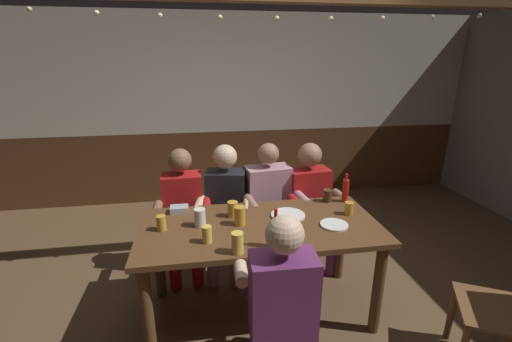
# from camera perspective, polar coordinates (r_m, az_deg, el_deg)

# --- Properties ---
(ground_plane) EXTENTS (8.14, 8.14, 0.00)m
(ground_plane) POSITION_cam_1_polar(r_m,az_deg,el_deg) (2.99, 0.69, -22.30)
(ground_plane) COLOR brown
(back_wall_upper) EXTENTS (6.78, 0.12, 1.53)m
(back_wall_upper) POSITION_cam_1_polar(r_m,az_deg,el_deg) (4.74, -4.61, 15.82)
(back_wall_upper) COLOR beige
(back_wall_wainscot) EXTENTS (6.78, 0.12, 0.97)m
(back_wall_wainscot) POSITION_cam_1_polar(r_m,az_deg,el_deg) (4.96, -4.24, 1.21)
(back_wall_wainscot) COLOR brown
(back_wall_wainscot) RESTS_ON ground_plane
(dining_table) EXTENTS (1.76, 0.84, 0.77)m
(dining_table) POSITION_cam_1_polar(r_m,az_deg,el_deg) (2.61, 0.72, -11.12)
(dining_table) COLOR brown
(dining_table) RESTS_ON ground_plane
(person_0) EXTENTS (0.50, 0.52, 1.19)m
(person_0) POSITION_cam_1_polar(r_m,az_deg,el_deg) (3.17, -12.04, -6.05)
(person_0) COLOR #AD1919
(person_0) RESTS_ON ground_plane
(person_1) EXTENTS (0.54, 0.58, 1.21)m
(person_1) POSITION_cam_1_polar(r_m,az_deg,el_deg) (3.16, -5.11, -5.53)
(person_1) COLOR black
(person_1) RESTS_ON ground_plane
(person_2) EXTENTS (0.58, 0.57, 1.21)m
(person_2) POSITION_cam_1_polar(r_m,az_deg,el_deg) (3.22, 2.36, -5.10)
(person_2) COLOR #B78493
(person_2) RESTS_ON ground_plane
(person_3) EXTENTS (0.56, 0.56, 1.20)m
(person_3) POSITION_cam_1_polar(r_m,az_deg,el_deg) (3.31, 9.14, -4.63)
(person_3) COLOR #AD1919
(person_3) RESTS_ON ground_plane
(person_4) EXTENTS (0.51, 0.52, 1.19)m
(person_4) POSITION_cam_1_polar(r_m,az_deg,el_deg) (2.09, 4.04, -19.91)
(person_4) COLOR #6B2D66
(person_4) RESTS_ON ground_plane
(condiment_caddy) EXTENTS (0.14, 0.10, 0.05)m
(condiment_caddy) POSITION_cam_1_polar(r_m,az_deg,el_deg) (2.81, -12.65, -6.23)
(condiment_caddy) COLOR #B2B7BC
(condiment_caddy) RESTS_ON dining_table
(plate_0) EXTENTS (0.27, 0.27, 0.01)m
(plate_0) POSITION_cam_1_polar(r_m,az_deg,el_deg) (2.70, 5.33, -7.32)
(plate_0) COLOR white
(plate_0) RESTS_ON dining_table
(plate_1) EXTENTS (0.20, 0.20, 0.01)m
(plate_1) POSITION_cam_1_polar(r_m,az_deg,el_deg) (2.60, 12.86, -8.72)
(plate_1) COLOR white
(plate_1) RESTS_ON dining_table
(bottle_0) EXTENTS (0.05, 0.05, 0.27)m
(bottle_0) POSITION_cam_1_polar(r_m,az_deg,el_deg) (2.24, 3.25, -10.04)
(bottle_0) COLOR red
(bottle_0) RESTS_ON dining_table
(bottle_1) EXTENTS (0.05, 0.05, 0.25)m
(bottle_1) POSITION_cam_1_polar(r_m,az_deg,el_deg) (3.00, 14.65, -3.10)
(bottle_1) COLOR red
(bottle_1) RESTS_ON dining_table
(pint_glass_0) EXTENTS (0.07, 0.07, 0.12)m
(pint_glass_0) POSITION_cam_1_polar(r_m,az_deg,el_deg) (2.33, -8.16, -10.38)
(pint_glass_0) COLOR #E5C64C
(pint_glass_0) RESTS_ON dining_table
(pint_glass_1) EXTENTS (0.07, 0.07, 0.11)m
(pint_glass_1) POSITION_cam_1_polar(r_m,az_deg,el_deg) (2.55, -15.47, -8.35)
(pint_glass_1) COLOR gold
(pint_glass_1) RESTS_ON dining_table
(pint_glass_2) EXTENTS (0.08, 0.08, 0.14)m
(pint_glass_2) POSITION_cam_1_polar(r_m,az_deg,el_deg) (2.19, -3.10, -11.85)
(pint_glass_2) COLOR #E5C64C
(pint_glass_2) RESTS_ON dining_table
(pint_glass_3) EXTENTS (0.08, 0.08, 0.10)m
(pint_glass_3) POSITION_cam_1_polar(r_m,az_deg,el_deg) (2.99, 11.78, -4.03)
(pint_glass_3) COLOR #4C2D19
(pint_glass_3) RESTS_ON dining_table
(pint_glass_4) EXTENTS (0.08, 0.08, 0.13)m
(pint_glass_4) POSITION_cam_1_polar(r_m,az_deg,el_deg) (2.54, -9.31, -7.65)
(pint_glass_4) COLOR white
(pint_glass_4) RESTS_ON dining_table
(pint_glass_5) EXTENTS (0.08, 0.08, 0.12)m
(pint_glass_5) POSITION_cam_1_polar(r_m,az_deg,el_deg) (2.66, -3.91, -6.35)
(pint_glass_5) COLOR gold
(pint_glass_5) RESTS_ON dining_table
(pint_glass_6) EXTENTS (0.08, 0.08, 0.14)m
(pint_glass_6) POSITION_cam_1_polar(r_m,az_deg,el_deg) (2.53, -2.70, -7.44)
(pint_glass_6) COLOR gold
(pint_glass_6) RESTS_ON dining_table
(pint_glass_7) EXTENTS (0.07, 0.07, 0.10)m
(pint_glass_7) POSITION_cam_1_polar(r_m,az_deg,el_deg) (2.79, 15.20, -6.02)
(pint_glass_7) COLOR gold
(pint_glass_7) RESTS_ON dining_table
(string_lights) EXTENTS (4.79, 0.04, 0.11)m
(string_lights) POSITION_cam_1_polar(r_m,az_deg,el_deg) (2.82, -1.21, 24.71)
(string_lights) COLOR #F9EAB2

